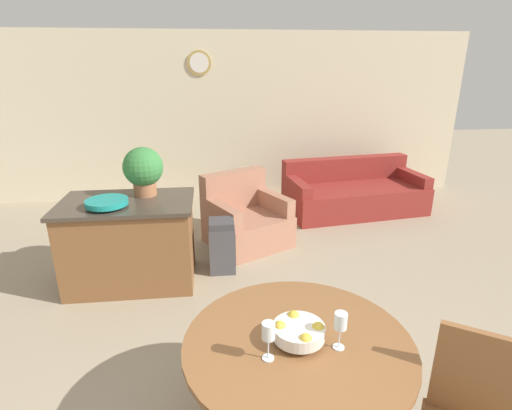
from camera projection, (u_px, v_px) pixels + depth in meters
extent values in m
cube|color=beige|center=(230.00, 117.00, 6.65)|extent=(8.00, 0.06, 2.70)
cylinder|color=tan|center=(199.00, 63.00, 6.27)|extent=(0.38, 0.02, 0.38)
cylinder|color=white|center=(199.00, 63.00, 6.26)|extent=(0.30, 0.01, 0.30)
cylinder|color=brown|center=(296.00, 394.00, 2.34)|extent=(0.13, 0.13, 0.68)
cylinder|color=brown|center=(298.00, 344.00, 2.22)|extent=(1.29, 1.29, 0.03)
cube|color=brown|center=(475.00, 375.00, 2.01)|extent=(0.34, 0.25, 0.52)
cylinder|color=silver|center=(298.00, 339.00, 2.21)|extent=(0.11, 0.11, 0.03)
cylinder|color=silver|center=(299.00, 331.00, 2.20)|extent=(0.29, 0.29, 0.07)
sphere|color=gold|center=(318.00, 329.00, 2.18)|extent=(0.07, 0.07, 0.07)
sphere|color=gold|center=(293.00, 317.00, 2.29)|extent=(0.07, 0.07, 0.07)
sphere|color=gold|center=(280.00, 327.00, 2.19)|extent=(0.07, 0.07, 0.07)
sphere|color=gold|center=(306.00, 340.00, 2.09)|extent=(0.07, 0.07, 0.07)
cylinder|color=silver|center=(268.00, 358.00, 2.09)|extent=(0.06, 0.06, 0.01)
cylinder|color=silver|center=(268.00, 348.00, 2.07)|extent=(0.01, 0.01, 0.12)
cylinder|color=silver|center=(268.00, 331.00, 2.03)|extent=(0.07, 0.07, 0.09)
cylinder|color=silver|center=(338.00, 347.00, 2.17)|extent=(0.06, 0.06, 0.01)
cylinder|color=silver|center=(339.00, 337.00, 2.15)|extent=(0.01, 0.01, 0.12)
cylinder|color=silver|center=(341.00, 321.00, 2.11)|extent=(0.07, 0.07, 0.09)
cube|color=brown|center=(131.00, 244.00, 4.15)|extent=(1.26, 0.77, 0.86)
cube|color=#42382D|center=(126.00, 203.00, 4.00)|extent=(1.32, 0.83, 0.04)
cylinder|color=teal|center=(107.00, 206.00, 3.83)|extent=(0.14, 0.14, 0.02)
cylinder|color=teal|center=(107.00, 202.00, 3.81)|extent=(0.40, 0.40, 0.05)
cylinder|color=#A36642|center=(145.00, 188.00, 4.15)|extent=(0.23, 0.23, 0.15)
sphere|color=#387F3D|center=(143.00, 167.00, 4.08)|extent=(0.41, 0.41, 0.41)
cube|color=#47474C|center=(222.00, 249.00, 4.43)|extent=(0.28, 0.28, 0.53)
cube|color=#3C3C41|center=(221.00, 224.00, 4.33)|extent=(0.27, 0.27, 0.07)
cube|color=maroon|center=(354.00, 199.00, 6.23)|extent=(2.21, 1.26, 0.42)
cube|color=maroon|center=(345.00, 168.00, 6.44)|extent=(2.10, 0.50, 0.36)
cube|color=maroon|center=(296.00, 199.00, 5.97)|extent=(0.28, 0.91, 0.58)
cube|color=maroon|center=(409.00, 189.00, 6.42)|extent=(0.28, 0.91, 0.58)
cube|color=#A87056|center=(248.00, 229.00, 5.10)|extent=(1.20, 1.18, 0.40)
cube|color=#A87056|center=(233.00, 190.00, 5.21)|extent=(0.88, 0.59, 0.49)
cube|color=#A87056|center=(222.00, 228.00, 4.86)|extent=(0.49, 0.77, 0.62)
cube|color=#A87056|center=(272.00, 215.00, 5.27)|extent=(0.49, 0.77, 0.62)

